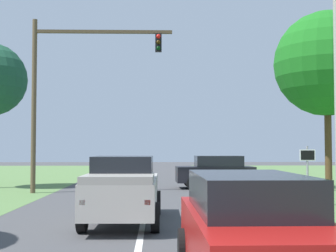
{
  "coord_description": "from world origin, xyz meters",
  "views": [
    {
      "loc": [
        0.39,
        -3.47,
        2.23
      ],
      "look_at": [
        0.87,
        16.25,
        3.12
      ],
      "focal_mm": 51.38,
      "sensor_mm": 36.0,
      "label": 1
    }
  ],
  "objects_px": {
    "keep_moving_sign": "(308,168)",
    "crossing_suv_far": "(216,171)",
    "pickup_truck_lead": "(124,189)",
    "traffic_light": "(68,80)",
    "red_suv_near": "(250,229)",
    "oak_tree_right": "(327,64)"
  },
  "relations": [
    {
      "from": "red_suv_near",
      "to": "keep_moving_sign",
      "type": "distance_m",
      "value": 11.5
    },
    {
      "from": "pickup_truck_lead",
      "to": "crossing_suv_far",
      "type": "distance_m",
      "value": 12.88
    },
    {
      "from": "pickup_truck_lead",
      "to": "traffic_light",
      "type": "distance_m",
      "value": 11.2
    },
    {
      "from": "keep_moving_sign",
      "to": "crossing_suv_far",
      "type": "height_order",
      "value": "keep_moving_sign"
    },
    {
      "from": "red_suv_near",
      "to": "traffic_light",
      "type": "relative_size",
      "value": 0.58
    },
    {
      "from": "pickup_truck_lead",
      "to": "oak_tree_right",
      "type": "distance_m",
      "value": 15.62
    },
    {
      "from": "pickup_truck_lead",
      "to": "crossing_suv_far",
      "type": "height_order",
      "value": "pickup_truck_lead"
    },
    {
      "from": "pickup_truck_lead",
      "to": "traffic_light",
      "type": "height_order",
      "value": "traffic_light"
    },
    {
      "from": "keep_moving_sign",
      "to": "pickup_truck_lead",
      "type": "bearing_deg",
      "value": -149.64
    },
    {
      "from": "traffic_light",
      "to": "crossing_suv_far",
      "type": "height_order",
      "value": "traffic_light"
    },
    {
      "from": "traffic_light",
      "to": "crossing_suv_far",
      "type": "relative_size",
      "value": 2.02
    },
    {
      "from": "pickup_truck_lead",
      "to": "crossing_suv_far",
      "type": "relative_size",
      "value": 1.29
    },
    {
      "from": "red_suv_near",
      "to": "traffic_light",
      "type": "height_order",
      "value": "traffic_light"
    },
    {
      "from": "red_suv_near",
      "to": "pickup_truck_lead",
      "type": "distance_m",
      "value": 7.14
    },
    {
      "from": "red_suv_near",
      "to": "crossing_suv_far",
      "type": "distance_m",
      "value": 18.97
    },
    {
      "from": "red_suv_near",
      "to": "pickup_truck_lead",
      "type": "relative_size",
      "value": 0.91
    },
    {
      "from": "pickup_truck_lead",
      "to": "crossing_suv_far",
      "type": "bearing_deg",
      "value": 70.82
    },
    {
      "from": "red_suv_near",
      "to": "pickup_truck_lead",
      "type": "xyz_separation_m",
      "value": [
        -2.44,
        6.71,
        0.05
      ]
    },
    {
      "from": "oak_tree_right",
      "to": "red_suv_near",
      "type": "bearing_deg",
      "value": -113.45
    },
    {
      "from": "oak_tree_right",
      "to": "pickup_truck_lead",
      "type": "bearing_deg",
      "value": -133.14
    },
    {
      "from": "pickup_truck_lead",
      "to": "crossing_suv_far",
      "type": "xyz_separation_m",
      "value": [
        4.23,
        12.17,
        -0.07
      ]
    },
    {
      "from": "pickup_truck_lead",
      "to": "keep_moving_sign",
      "type": "xyz_separation_m",
      "value": [
        6.73,
        3.94,
        0.46
      ]
    }
  ]
}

